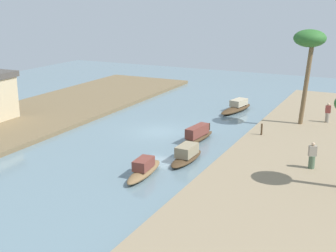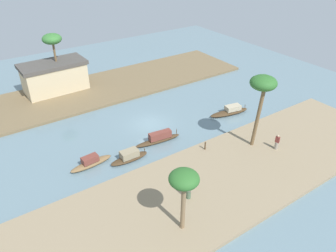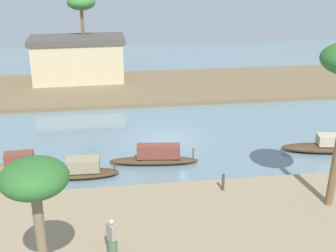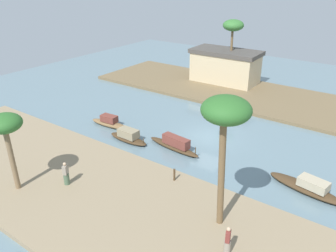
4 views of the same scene
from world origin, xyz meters
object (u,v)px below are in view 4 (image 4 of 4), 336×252
person_on_near_bank (228,242)px  palm_tree_right_tall (233,27)px  sampan_midstream (128,137)px  sampan_open_hull (110,122)px  person_by_mooring (66,175)px  palm_tree_left_far (226,116)px  palm_tree_left_near (5,126)px  sampan_with_red_awning (175,144)px  mooring_post (174,175)px  riverside_building (225,66)px  sampan_with_tall_canopy (307,187)px

person_on_near_bank → palm_tree_right_tall: 30.02m
sampan_midstream → person_on_near_bank: 14.64m
sampan_open_hull → person_by_mooring: bearing=-66.1°
palm_tree_left_far → palm_tree_left_near: bearing=-159.7°
sampan_with_red_awning → sampan_midstream: sampan_with_red_awning is taller
mooring_post → riverside_building: size_ratio=0.10×
sampan_with_tall_canopy → person_on_near_bank: 8.47m
palm_tree_right_tall → sampan_with_red_awning: bearing=-76.6°
sampan_midstream → palm_tree_left_near: palm_tree_left_near is taller
person_by_mooring → mooring_post: (5.53, 4.55, -0.29)m
person_on_near_bank → palm_tree_right_tall: size_ratio=0.21×
sampan_with_tall_canopy → riverside_building: bearing=141.4°
person_on_near_bank → sampan_open_hull: bearing=-134.3°
palm_tree_left_far → riverside_building: 27.75m
sampan_open_hull → mooring_post: (10.33, -4.33, 0.38)m
palm_tree_left_near → palm_tree_right_tall: palm_tree_right_tall is taller
person_by_mooring → palm_tree_left_far: 11.88m
sampan_midstream → palm_tree_left_far: palm_tree_left_far is taller
person_by_mooring → palm_tree_left_near: size_ratio=0.31×
sampan_with_tall_canopy → mooring_post: size_ratio=6.04×
palm_tree_right_tall → palm_tree_left_far: bearing=-64.5°
palm_tree_left_near → riverside_building: bearing=90.1°
palm_tree_left_near → palm_tree_left_far: size_ratio=0.69×
sampan_midstream → palm_tree_left_far: (11.44, -5.28, 6.50)m
sampan_open_hull → sampan_with_tall_canopy: 17.89m
sampan_midstream → sampan_with_tall_canopy: 14.52m
sampan_with_red_awning → palm_tree_left_far: (7.39, -6.33, 6.46)m
sampan_midstream → palm_tree_left_far: 14.18m
mooring_post → palm_tree_left_far: (4.54, -2.21, 6.15)m
sampan_midstream → sampan_with_tall_canopy: sampan_with_tall_canopy is taller
mooring_post → palm_tree_left_near: (-7.75, -6.76, 4.00)m
mooring_post → palm_tree_left_far: 7.95m
person_by_mooring → riverside_building: 26.90m
sampan_with_red_awning → person_on_near_bank: person_on_near_bank is taller
person_by_mooring → palm_tree_left_far: (10.06, 2.34, 5.86)m
sampan_open_hull → person_on_near_bank: bearing=-31.3°
sampan_with_tall_canopy → mooring_post: mooring_post is taller
person_on_near_bank → riverside_building: riverside_building is taller
sampan_midstream → palm_tree_right_tall: 20.44m
person_by_mooring → mooring_post: 7.17m
person_by_mooring → riverside_building: (-2.29, 26.77, 1.30)m
person_by_mooring → palm_tree_left_near: (-2.23, -2.21, 3.71)m
palm_tree_left_near → sampan_open_hull: bearing=103.1°
palm_tree_left_far → riverside_building: size_ratio=0.89×
palm_tree_right_tall → mooring_post: bearing=-72.1°
palm_tree_left_far → palm_tree_right_tall: bearing=115.5°
person_on_near_bank → palm_tree_left_near: bearing=-95.8°
person_on_near_bank → sampan_with_tall_canopy: bearing=151.5°
palm_tree_left_near → mooring_post: bearing=41.1°
sampan_open_hull → palm_tree_right_tall: palm_tree_right_tall is taller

